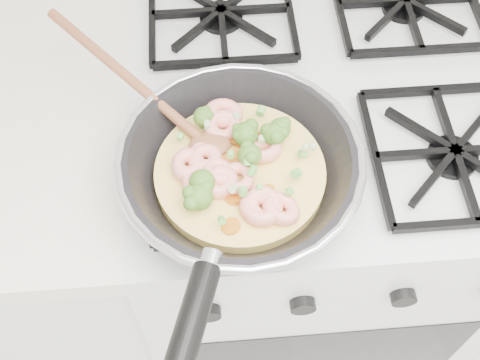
{
  "coord_description": "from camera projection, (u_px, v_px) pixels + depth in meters",
  "views": [
    {
      "loc": [
        -0.18,
        1.09,
        1.6
      ],
      "look_at": [
        -0.15,
        1.52,
        0.93
      ],
      "focal_mm": 46.02,
      "sensor_mm": 36.0,
      "label": 1
    }
  ],
  "objects": [
    {
      "name": "skillet",
      "position": [
        237.0,
        170.0,
        0.77
      ],
      "size": [
        0.4,
        0.57,
        0.1
      ],
      "rotation": [
        0.0,
        0.0,
        -0.05
      ],
      "color": "black",
      "rests_on": "stove"
    },
    {
      "name": "stove",
      "position": [
        302.0,
        224.0,
        1.3
      ],
      "size": [
        0.6,
        0.6,
        0.92
      ],
      "color": "white",
      "rests_on": "ground"
    }
  ]
}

